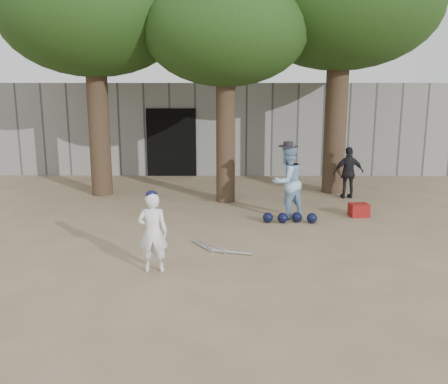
{
  "coord_description": "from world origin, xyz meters",
  "views": [
    {
      "loc": [
        0.72,
        -8.37,
        3.01
      ],
      "look_at": [
        0.6,
        1.0,
        0.95
      ],
      "focal_mm": 40.0,
      "sensor_mm": 36.0,
      "label": 1
    }
  ],
  "objects_px": {
    "boy_player": "(153,232)",
    "spectator_dark": "(349,173)",
    "red_bag": "(359,210)",
    "spectator_blue": "(287,182)"
  },
  "relations": [
    {
      "from": "boy_player",
      "to": "spectator_dark",
      "type": "bearing_deg",
      "value": -132.21
    },
    {
      "from": "boy_player",
      "to": "red_bag",
      "type": "relative_size",
      "value": 3.13
    },
    {
      "from": "red_bag",
      "to": "spectator_blue",
      "type": "bearing_deg",
      "value": -175.19
    },
    {
      "from": "spectator_dark",
      "to": "red_bag",
      "type": "distance_m",
      "value": 1.95
    },
    {
      "from": "boy_player",
      "to": "red_bag",
      "type": "xyz_separation_m",
      "value": [
        4.2,
        3.46,
        -0.51
      ]
    },
    {
      "from": "spectator_dark",
      "to": "red_bag",
      "type": "xyz_separation_m",
      "value": [
        -0.17,
        -1.87,
        -0.53
      ]
    },
    {
      "from": "boy_player",
      "to": "spectator_dark",
      "type": "height_order",
      "value": "spectator_dark"
    },
    {
      "from": "spectator_dark",
      "to": "red_bag",
      "type": "height_order",
      "value": "spectator_dark"
    },
    {
      "from": "spectator_blue",
      "to": "boy_player",
      "type": "bearing_deg",
      "value": 17.58
    },
    {
      "from": "boy_player",
      "to": "spectator_dark",
      "type": "distance_m",
      "value": 6.89
    }
  ]
}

